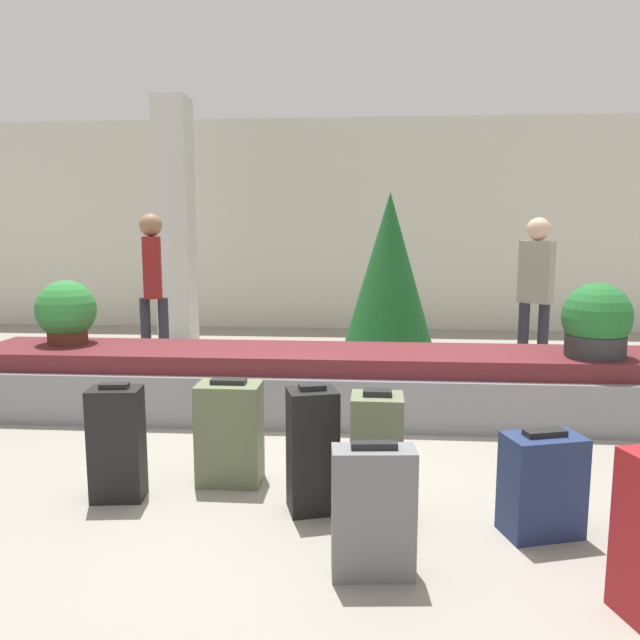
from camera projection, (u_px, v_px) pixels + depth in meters
name	position (u px, v px, depth m)	size (l,w,h in m)	color
ground_plane	(301.00, 483.00, 3.85)	(18.00, 18.00, 0.00)	gray
back_wall	(344.00, 225.00, 9.58)	(18.00, 0.06, 3.20)	beige
carousel	(320.00, 383.00, 5.24)	(6.00, 0.97, 0.56)	gray
pillar	(175.00, 225.00, 8.08)	(0.43, 0.43, 3.20)	silver
suitcase_0	(376.00, 459.00, 3.29)	(0.27, 0.25, 0.73)	#5B6647
suitcase_1	(117.00, 443.00, 3.59)	(0.31, 0.23, 0.69)	black
suitcase_3	(373.00, 512.00, 2.79)	(0.39, 0.20, 0.63)	slate
suitcase_4	(230.00, 433.00, 3.82)	(0.39, 0.26, 0.66)	#5B6647
suitcase_5	(542.00, 485.00, 3.18)	(0.44, 0.33, 0.55)	navy
suitcase_6	(312.00, 450.00, 3.43)	(0.31, 0.29, 0.72)	black
potted_plant_0	(596.00, 322.00, 4.89)	(0.53, 0.53, 0.58)	#2D2D2D
potted_plant_1	(66.00, 312.00, 5.45)	(0.51, 0.51, 0.56)	#4C2319
traveler_0	(153.00, 279.00, 6.63)	(0.31, 0.36, 1.71)	#282833
traveler_1	(536.00, 284.00, 6.36)	(0.37, 0.33, 1.67)	#282833
decorated_tree	(389.00, 277.00, 6.51)	(1.03, 1.03, 1.93)	#4C331E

